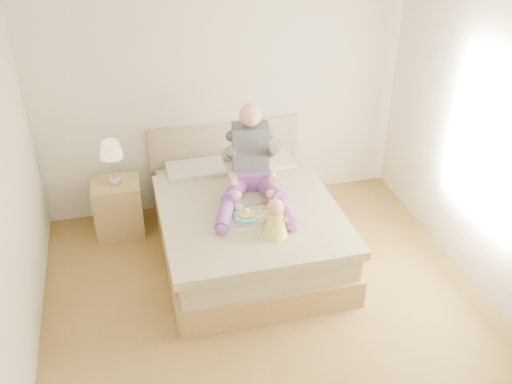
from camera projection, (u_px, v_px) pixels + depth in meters
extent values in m
cube|color=brown|center=(274.00, 319.00, 5.06)|extent=(4.00, 4.20, 0.01)
cube|color=silver|center=(280.00, 9.00, 3.65)|extent=(4.00, 4.20, 0.02)
cube|color=#EEE3CE|center=(222.00, 91.00, 6.09)|extent=(4.00, 0.02, 2.70)
cube|color=#EEE3CE|center=(506.00, 159.00, 4.77)|extent=(0.02, 4.20, 2.70)
cube|color=white|center=(491.00, 143.00, 4.91)|extent=(0.02, 1.30, 1.60)
cube|color=beige|center=(491.00, 143.00, 4.91)|extent=(0.01, 1.18, 1.48)
cube|color=olive|center=(247.00, 241.00, 5.82)|extent=(1.68, 2.13, 0.28)
cube|color=tan|center=(247.00, 220.00, 5.69)|extent=(1.60, 2.05, 0.24)
cube|color=tan|center=(250.00, 214.00, 5.48)|extent=(1.70, 1.80, 0.09)
cube|color=silver|center=(196.00, 172.00, 6.13)|extent=(0.62, 0.40, 0.14)
cube|color=silver|center=(264.00, 164.00, 6.29)|extent=(0.62, 0.40, 0.14)
cube|color=tan|center=(225.00, 162.00, 6.53)|extent=(1.70, 0.08, 1.00)
cube|color=olive|center=(118.00, 207.00, 6.07)|extent=(0.50, 0.45, 0.60)
cylinder|color=silver|center=(115.00, 182.00, 5.89)|extent=(0.13, 0.13, 0.04)
cylinder|color=silver|center=(113.00, 168.00, 5.81)|extent=(0.03, 0.03, 0.27)
cone|color=#FAECC4|center=(111.00, 149.00, 5.70)|extent=(0.23, 0.23, 0.17)
cube|color=#763E9C|center=(251.00, 177.00, 5.81)|extent=(0.43, 0.36, 0.18)
cube|color=#38393F|center=(250.00, 147.00, 5.70)|extent=(0.40, 0.28, 0.48)
sphere|color=#EDA994|center=(250.00, 115.00, 5.49)|extent=(0.22, 0.22, 0.22)
cylinder|color=#763E9C|center=(236.00, 191.00, 5.60)|extent=(0.39, 0.53, 0.22)
cylinder|color=#763E9C|center=(225.00, 214.00, 5.28)|extent=(0.28, 0.48, 0.12)
sphere|color=#763E9C|center=(221.00, 229.00, 5.09)|extent=(0.11, 0.11, 0.11)
cylinder|color=#38393F|center=(231.00, 153.00, 5.56)|extent=(0.17, 0.31, 0.25)
cylinder|color=#EDA994|center=(233.00, 178.00, 5.49)|extent=(0.10, 0.31, 0.16)
sphere|color=#EDA994|center=(237.00, 195.00, 5.42)|extent=(0.09, 0.09, 0.09)
cylinder|color=#763E9C|center=(269.00, 190.00, 5.62)|extent=(0.24, 0.54, 0.22)
cylinder|color=#763E9C|center=(285.00, 212.00, 5.31)|extent=(0.12, 0.46, 0.12)
sphere|color=#763E9C|center=(293.00, 226.00, 5.13)|extent=(0.11, 0.11, 0.11)
cylinder|color=#38393F|center=(272.00, 151.00, 5.59)|extent=(0.11, 0.31, 0.25)
cylinder|color=#EDA994|center=(272.00, 177.00, 5.52)|extent=(0.16, 0.32, 0.16)
sphere|color=#EDA994|center=(271.00, 194.00, 5.44)|extent=(0.09, 0.09, 0.09)
cube|color=silver|center=(255.00, 215.00, 5.37)|extent=(0.42, 0.33, 0.01)
cylinder|color=#44C4B6|center=(246.00, 215.00, 5.35)|extent=(0.24, 0.24, 0.01)
cylinder|color=gold|center=(246.00, 214.00, 5.34)|extent=(0.16, 0.16, 0.02)
cylinder|color=white|center=(238.00, 206.00, 5.42)|extent=(0.07, 0.07, 0.08)
torus|color=white|center=(243.00, 206.00, 5.42)|extent=(0.01, 0.06, 0.06)
cylinder|color=olive|center=(238.00, 203.00, 5.40)|extent=(0.06, 0.06, 0.01)
cylinder|color=white|center=(264.00, 209.00, 5.44)|extent=(0.14, 0.14, 0.01)
cube|color=gold|center=(264.00, 208.00, 5.44)|extent=(0.08, 0.07, 0.02)
cylinder|color=white|center=(260.00, 219.00, 5.29)|extent=(0.14, 0.14, 0.01)
ellipsoid|color=red|center=(262.00, 219.00, 5.28)|extent=(0.03, 0.03, 0.01)
cylinder|color=white|center=(271.00, 204.00, 5.42)|extent=(0.06, 0.06, 0.11)
cylinder|color=orange|center=(271.00, 205.00, 5.42)|extent=(0.06, 0.06, 0.10)
cylinder|color=white|center=(272.00, 216.00, 5.31)|extent=(0.06, 0.06, 0.04)
cylinder|color=#4E2C0B|center=(272.00, 216.00, 5.31)|extent=(0.05, 0.05, 0.03)
cone|color=#FFE950|center=(275.00, 224.00, 5.04)|extent=(0.22, 0.22, 0.24)
sphere|color=#EDA994|center=(275.00, 207.00, 4.95)|extent=(0.15, 0.15, 0.15)
cylinder|color=#EDA994|center=(271.00, 224.00, 5.18)|extent=(0.12, 0.18, 0.06)
sphere|color=#EDA994|center=(270.00, 219.00, 5.25)|extent=(0.05, 0.05, 0.05)
cylinder|color=#EDA994|center=(265.00, 219.00, 5.03)|extent=(0.10, 0.13, 0.10)
cylinder|color=#EDA994|center=(280.00, 225.00, 5.17)|extent=(0.08, 0.18, 0.06)
sphere|color=#EDA994|center=(280.00, 219.00, 5.25)|extent=(0.05, 0.05, 0.05)
cylinder|color=#EDA994|center=(285.00, 220.00, 5.02)|extent=(0.05, 0.12, 0.10)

